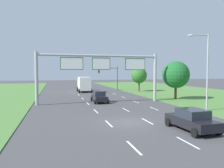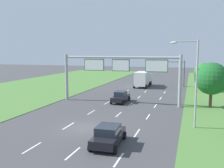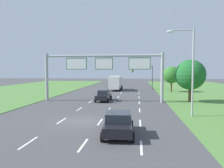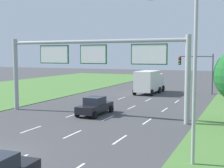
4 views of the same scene
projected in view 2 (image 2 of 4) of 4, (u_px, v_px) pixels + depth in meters
ground_plane at (84, 128)px, 24.42m from camera, size 200.00×200.00×0.00m
lane_dashes_inner_left at (81, 118)px, 27.78m from camera, size 0.14×44.40×0.01m
lane_dashes_inner_right at (111, 121)px, 26.72m from camera, size 0.14×44.40×0.01m
lane_dashes_slip at (143, 124)px, 25.67m from camera, size 0.14×44.40×0.01m
car_near_red at (121, 97)px, 36.53m from camera, size 2.03×4.49×1.65m
car_lead_silver at (108, 135)px, 19.78m from camera, size 2.33×4.42×1.61m
box_truck at (143, 79)px, 52.74m from camera, size 2.78×7.21×3.23m
sign_gantry at (120, 69)px, 35.37m from camera, size 17.24×0.44×7.00m
traffic_light_mast at (175, 69)px, 52.63m from camera, size 4.76×0.49×5.60m
street_lamp at (193, 76)px, 23.71m from camera, size 2.61×0.32×8.50m
roadside_tree_mid at (212, 79)px, 32.52m from camera, size 4.24×4.24×6.03m
roadside_tree_far at (204, 72)px, 46.39m from camera, size 3.49×3.49×5.33m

